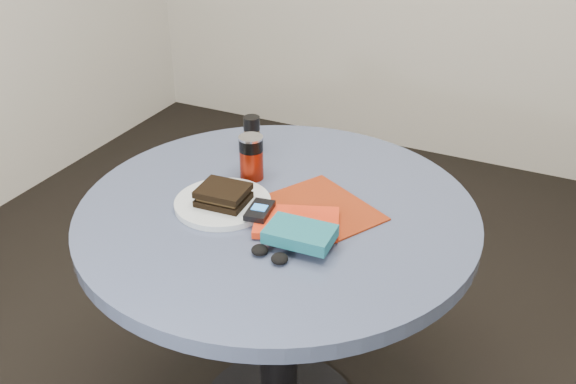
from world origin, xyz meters
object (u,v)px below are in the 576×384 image
at_px(plate, 223,203).
at_px(novel, 300,234).
at_px(sandwich, 223,195).
at_px(pepper_grinder, 252,134).
at_px(table, 278,260).
at_px(red_book, 297,222).
at_px(mp3_player, 260,210).
at_px(headphones, 269,254).
at_px(soda_can, 251,157).
at_px(magazine, 323,208).

distance_m(plate, novel, 0.26).
height_order(sandwich, pepper_grinder, pepper_grinder).
height_order(table, sandwich, sandwich).
bearing_deg(plate, red_book, -2.21).
xyz_separation_m(table, pepper_grinder, (-0.20, 0.25, 0.22)).
bearing_deg(mp3_player, pepper_grinder, 121.24).
height_order(novel, headphones, novel).
xyz_separation_m(mp3_player, headphones, (0.09, -0.13, -0.02)).
xyz_separation_m(soda_can, headphones, (0.21, -0.31, -0.05)).
bearing_deg(table, mp3_player, -96.79).
bearing_deg(pepper_grinder, soda_can, -61.92).
bearing_deg(sandwich, headphones, -35.34).
bearing_deg(headphones, magazine, 84.22).
height_order(soda_can, mp3_player, soda_can).
distance_m(plate, mp3_player, 0.12).
bearing_deg(soda_can, sandwich, -85.99).
bearing_deg(soda_can, pepper_grinder, 118.08).
bearing_deg(magazine, sandwich, -126.97).
relative_size(sandwich, soda_can, 1.03).
bearing_deg(red_book, sandwich, 158.34).
xyz_separation_m(plate, red_book, (0.21, -0.01, 0.01)).
bearing_deg(headphones, red_book, 89.83).
height_order(magazine, red_book, red_book).
bearing_deg(soda_can, mp3_player, -56.45).
xyz_separation_m(plate, soda_can, (-0.01, 0.16, 0.05)).
bearing_deg(magazine, novel, -55.14).
bearing_deg(novel, headphones, -125.03).
relative_size(table, pepper_grinder, 9.20).
bearing_deg(novel, plate, 159.35).
distance_m(plate, magazine, 0.25).
bearing_deg(novel, mp3_player, 153.00).
xyz_separation_m(magazine, novel, (0.02, -0.18, 0.03)).
distance_m(magazine, novel, 0.18).
bearing_deg(headphones, sandwich, 144.66).
bearing_deg(plate, table, 24.00).
height_order(soda_can, headphones, soda_can).
distance_m(pepper_grinder, novel, 0.51).
height_order(sandwich, mp3_player, sandwich).
bearing_deg(plate, headphones, -35.49).
xyz_separation_m(soda_can, mp3_player, (0.12, -0.18, -0.03)).
distance_m(pepper_grinder, headphones, 0.54).
bearing_deg(plate, novel, -17.82).
height_order(sandwich, red_book, sandwich).
xyz_separation_m(plate, pepper_grinder, (-0.08, 0.30, 0.05)).
distance_m(soda_can, mp3_player, 0.22).
distance_m(sandwich, soda_can, 0.17).
bearing_deg(mp3_player, headphones, -54.30).
bearing_deg(novel, magazine, 93.00).
bearing_deg(headphones, novel, 57.81).
relative_size(plate, mp3_player, 2.49).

